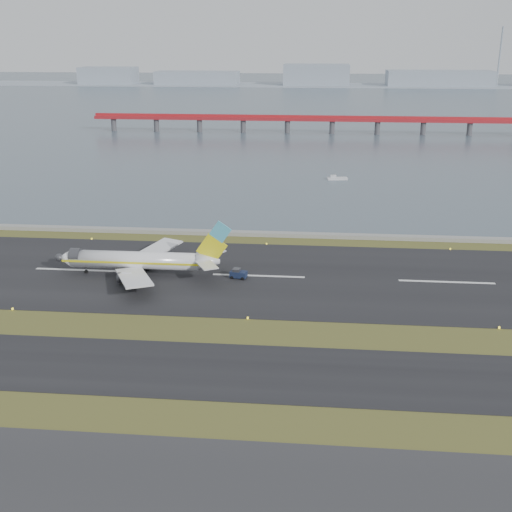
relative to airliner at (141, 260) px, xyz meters
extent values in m
plane|color=#384318|center=(25.34, -28.15, -3.46)|extent=(1000.00, 1000.00, 0.00)
cube|color=black|center=(25.34, -40.15, -3.41)|extent=(1000.00, 18.00, 0.10)
cube|color=black|center=(25.34, 1.85, -3.41)|extent=(1000.00, 45.00, 0.10)
cube|color=gray|center=(25.34, 31.85, -2.96)|extent=(1000.00, 2.50, 1.00)
cube|color=#42525E|center=(25.34, 431.85, -3.46)|extent=(1400.00, 800.00, 1.30)
cube|color=#AB1D24|center=(45.34, 221.85, 4.04)|extent=(260.00, 5.00, 1.60)
cube|color=#AB1D24|center=(45.34, 221.85, 5.54)|extent=(260.00, 0.40, 1.40)
cylinder|color=#4C4C51|center=(-50.66, 221.85, -0.46)|extent=(2.80, 2.80, 7.00)
cylinder|color=#4C4C51|center=(45.34, 221.85, -0.46)|extent=(2.80, 2.80, 7.00)
cube|color=#909CAA|center=(25.34, 591.85, -3.46)|extent=(1400.00, 80.00, 1.00)
cube|color=#909CAA|center=(-194.66, 591.85, 5.54)|extent=(60.00, 35.00, 18.00)
cube|color=#909CAA|center=(-94.66, 591.85, 3.54)|extent=(90.00, 35.00, 14.00)
cube|color=#909CAA|center=(35.34, 591.85, 7.54)|extent=(70.00, 35.00, 22.00)
cube|color=#909CAA|center=(165.34, 591.85, 4.54)|extent=(110.00, 35.00, 16.00)
cylinder|color=#909CAA|center=(225.34, 591.85, 26.54)|extent=(1.80, 1.80, 60.00)
cylinder|color=white|center=(-1.50, 0.00, 0.04)|extent=(28.00, 3.80, 3.80)
cone|color=white|center=(-17.10, 0.00, 0.04)|extent=(3.20, 3.80, 3.80)
cone|color=white|center=(14.70, 0.00, 0.34)|extent=(5.00, 3.80, 3.80)
cube|color=yellow|center=(-1.50, -1.92, 0.04)|extent=(31.00, 0.06, 0.45)
cube|color=yellow|center=(-1.50, 1.92, 0.04)|extent=(31.00, 0.06, 0.45)
cube|color=white|center=(0.70, -8.50, -0.66)|extent=(11.31, 15.89, 1.66)
cube|color=white|center=(0.70, 8.50, -0.66)|extent=(11.31, 15.89, 1.66)
cylinder|color=#38383D|center=(-1.00, -6.00, -1.86)|extent=(4.20, 2.10, 2.10)
cylinder|color=#38383D|center=(-1.00, 6.00, -1.86)|extent=(4.20, 2.10, 2.10)
cube|color=yellow|center=(15.50, 0.00, 3.24)|extent=(6.80, 0.35, 6.85)
cube|color=#46A9C8|center=(17.40, 0.00, 6.94)|extent=(4.85, 0.37, 4.90)
cube|color=white|center=(15.00, -3.80, 0.84)|extent=(5.64, 6.80, 0.22)
cube|color=white|center=(15.00, 3.80, 0.84)|extent=(5.64, 6.80, 0.22)
cylinder|color=black|center=(-12.50, 0.00, -3.01)|extent=(0.80, 0.28, 0.80)
cylinder|color=black|center=(0.00, -2.80, -2.91)|extent=(1.00, 0.38, 1.00)
cylinder|color=black|center=(0.00, 2.80, -2.91)|extent=(1.00, 0.38, 1.00)
cube|color=#16203D|center=(21.16, 0.08, -2.47)|extent=(3.82, 2.62, 1.31)
cube|color=#38383D|center=(20.74, 0.17, -1.60)|extent=(1.82, 1.91, 0.77)
cylinder|color=black|center=(19.81, -0.54, -3.08)|extent=(0.81, 0.47, 0.77)
cylinder|color=black|center=(20.16, 1.18, -3.08)|extent=(0.81, 0.47, 0.77)
cylinder|color=black|center=(22.17, -1.01, -3.08)|extent=(0.81, 0.47, 0.77)
cylinder|color=black|center=(22.52, 0.70, -3.08)|extent=(0.81, 0.47, 0.77)
cube|color=silver|center=(45.07, 103.59, -3.04)|extent=(7.51, 3.36, 0.93)
cube|color=silver|center=(43.54, 103.35, -2.21)|extent=(2.30, 1.95, 0.93)
camera|label=1|loc=(36.83, -127.88, 45.68)|focal=45.00mm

